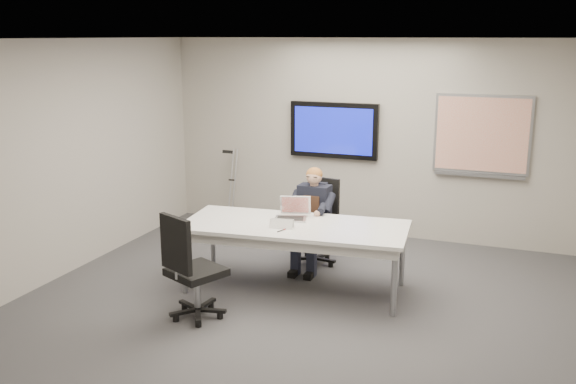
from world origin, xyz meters
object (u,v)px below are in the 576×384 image
(laptop, at_px, (293,213))
(conference_table, at_px, (295,232))
(office_chair_near, at_px, (193,286))
(office_chair_far, at_px, (317,237))
(seated_person, at_px, (310,230))

(laptop, bearing_deg, conference_table, -80.15)
(conference_table, distance_m, office_chair_near, 1.35)
(office_chair_far, height_order, seated_person, seated_person)
(office_chair_far, xyz_separation_m, laptop, (-0.07, -0.69, 0.50))
(office_chair_far, distance_m, office_chair_near, 2.13)
(office_chair_far, relative_size, office_chair_near, 0.96)
(laptop, bearing_deg, seated_person, 66.20)
(office_chair_near, xyz_separation_m, laptop, (0.58, 1.33, 0.48))
(conference_table, bearing_deg, laptop, 110.48)
(office_chair_far, relative_size, seated_person, 0.86)
(office_chair_near, distance_m, laptop, 1.53)
(seated_person, height_order, laptop, seated_person)
(conference_table, xyz_separation_m, seated_person, (-0.05, 0.67, -0.18))
(conference_table, relative_size, seated_person, 2.06)
(office_chair_near, height_order, laptop, office_chair_near)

